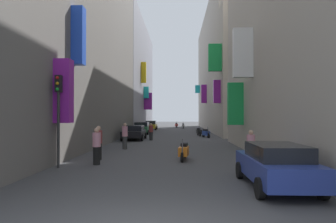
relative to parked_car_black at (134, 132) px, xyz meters
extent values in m
plane|color=#424244|center=(3.51, 7.36, -0.72)|extent=(140.00, 140.00, 0.00)
cube|color=slate|center=(-4.49, -6.72, 8.69)|extent=(6.00, 31.85, 18.81)
cube|color=purple|center=(-1.12, -14.53, 2.69)|extent=(0.74, 0.65, 2.91)
cube|color=blue|center=(-1.18, -12.32, 5.81)|extent=(0.62, 0.65, 3.07)
cube|color=gray|center=(-4.49, 23.39, 8.15)|extent=(6.00, 27.93, 17.73)
cube|color=#19B2BF|center=(-1.09, 20.76, 5.28)|extent=(0.80, 0.54, 1.88)
cube|color=purple|center=(-0.83, 21.14, 3.88)|extent=(1.32, 0.37, 2.75)
cube|color=yellow|center=(-1.12, 17.33, 8.05)|extent=(0.74, 0.45, 3.15)
cube|color=white|center=(7.94, -10.30, 5.26)|extent=(1.14, 0.42, 2.90)
cube|color=green|center=(8.00, -7.61, 2.36)|extent=(1.03, 0.47, 2.84)
cube|color=#B2A899|center=(11.51, 3.03, 6.17)|extent=(6.00, 3.09, 13.77)
cube|color=purple|center=(8.15, 3.41, 4.05)|extent=(0.73, 0.61, 2.39)
cube|color=green|center=(7.85, 2.46, 7.41)|extent=(1.32, 0.58, 2.74)
cube|color=#B2A899|center=(11.51, 20.97, 8.69)|extent=(6.00, 32.78, 18.82)
cube|color=purple|center=(8.11, 18.65, 4.88)|extent=(0.81, 0.61, 2.82)
cube|color=#19B2BF|center=(8.04, 33.11, 6.86)|extent=(0.94, 0.59, 1.56)
cube|color=black|center=(0.00, -0.06, -0.14)|extent=(1.81, 4.32, 0.56)
cube|color=black|center=(0.00, 0.15, 0.38)|extent=(1.59, 2.42, 0.48)
cylinder|color=black|center=(0.91, -1.49, -0.42)|extent=(0.18, 0.60, 0.60)
cylinder|color=black|center=(-0.91, -1.49, -0.42)|extent=(0.18, 0.60, 0.60)
cylinder|color=black|center=(0.91, 1.36, -0.42)|extent=(0.18, 0.60, 0.60)
cylinder|color=black|center=(-0.91, 1.36, -0.42)|extent=(0.18, 0.60, 0.60)
cube|color=gold|center=(-0.15, 18.87, -0.14)|extent=(1.68, 4.00, 0.55)
cube|color=black|center=(-0.15, 19.07, 0.42)|extent=(1.48, 2.24, 0.56)
cylinder|color=black|center=(0.69, 17.55, -0.42)|extent=(0.18, 0.60, 0.60)
cylinder|color=black|center=(-1.00, 17.55, -0.42)|extent=(0.18, 0.60, 0.60)
cylinder|color=black|center=(0.69, 20.19, -0.42)|extent=(0.18, 0.60, 0.60)
cylinder|color=black|center=(-1.00, 20.19, -0.42)|extent=(0.18, 0.60, 0.60)
cube|color=#236638|center=(-0.31, 8.47, -0.10)|extent=(1.74, 4.41, 0.64)
cube|color=black|center=(-0.31, 8.69, 0.47)|extent=(1.53, 2.47, 0.51)
cylinder|color=black|center=(0.56, 7.01, -0.42)|extent=(0.18, 0.60, 0.60)
cylinder|color=black|center=(-1.18, 7.01, -0.42)|extent=(0.18, 0.60, 0.60)
cylinder|color=black|center=(0.56, 9.92, -0.42)|extent=(0.18, 0.60, 0.60)
cylinder|color=black|center=(-1.18, 9.92, -0.42)|extent=(0.18, 0.60, 0.60)
cube|color=navy|center=(7.22, -18.43, -0.09)|extent=(1.69, 4.16, 0.65)
cube|color=black|center=(7.22, -18.64, 0.46)|extent=(1.49, 2.33, 0.45)
cylinder|color=black|center=(6.37, -17.06, -0.42)|extent=(0.18, 0.60, 0.60)
cylinder|color=black|center=(8.07, -17.06, -0.42)|extent=(0.18, 0.60, 0.60)
cylinder|color=black|center=(6.37, -19.80, -0.42)|extent=(0.18, 0.60, 0.60)
cylinder|color=black|center=(8.07, -19.80, -0.42)|extent=(0.18, 0.60, 0.60)
cube|color=silver|center=(4.98, 24.08, -0.25)|extent=(0.44, 1.22, 0.45)
cube|color=black|center=(4.98, 24.31, 0.05)|extent=(0.32, 0.56, 0.16)
cylinder|color=#4C4C51|center=(4.97, 23.48, 0.07)|extent=(0.06, 0.27, 0.68)
cylinder|color=black|center=(4.97, 23.32, -0.48)|extent=(0.10, 0.48, 0.48)
cylinder|color=black|center=(4.98, 24.84, -0.48)|extent=(0.10, 0.48, 0.48)
cube|color=black|center=(6.44, 5.53, -0.25)|extent=(0.55, 1.13, 0.45)
cube|color=black|center=(6.42, 5.74, 0.05)|extent=(0.38, 0.59, 0.16)
cylinder|color=#4C4C51|center=(6.50, 4.99, 0.07)|extent=(0.09, 0.28, 0.68)
cylinder|color=black|center=(6.51, 4.86, -0.48)|extent=(0.15, 0.49, 0.48)
cylinder|color=black|center=(6.37, 6.21, -0.48)|extent=(0.15, 0.49, 0.48)
cube|color=red|center=(3.79, 28.13, -0.25)|extent=(0.54, 1.14, 0.45)
cube|color=black|center=(3.77, 28.34, 0.05)|extent=(0.37, 0.59, 0.16)
cylinder|color=#4C4C51|center=(3.84, 27.58, 0.07)|extent=(0.08, 0.28, 0.68)
cylinder|color=black|center=(3.86, 27.45, -0.48)|extent=(0.14, 0.49, 0.48)
cylinder|color=black|center=(3.73, 28.82, -0.48)|extent=(0.14, 0.49, 0.48)
cube|color=#2D4CAD|center=(6.96, 2.80, -0.25)|extent=(0.75, 1.12, 0.45)
cube|color=black|center=(6.90, 2.98, 0.05)|extent=(0.48, 0.63, 0.16)
cylinder|color=#4C4C51|center=(7.13, 2.31, 0.07)|extent=(0.15, 0.28, 0.68)
cylinder|color=black|center=(7.17, 2.19, -0.48)|extent=(0.25, 0.49, 0.48)
cylinder|color=black|center=(6.76, 3.40, -0.48)|extent=(0.25, 0.49, 0.48)
cube|color=orange|center=(4.41, -12.68, -0.25)|extent=(0.59, 1.24, 0.45)
cube|color=black|center=(4.44, -12.46, 0.05)|extent=(0.39, 0.60, 0.16)
cylinder|color=#4C4C51|center=(4.34, -13.28, 0.07)|extent=(0.09, 0.28, 0.68)
cylinder|color=black|center=(4.32, -13.43, -0.48)|extent=(0.16, 0.49, 0.48)
cylinder|color=black|center=(4.51, -11.94, -0.48)|extent=(0.16, 0.49, 0.48)
cylinder|color=black|center=(0.33, -14.23, -0.30)|extent=(0.45, 0.45, 0.83)
cylinder|color=pink|center=(0.33, -14.23, 0.45)|extent=(0.53, 0.53, 0.66)
sphere|color=tan|center=(0.33, -14.23, 0.89)|extent=(0.23, 0.23, 0.23)
cylinder|color=black|center=(0.01, -12.70, -0.29)|extent=(0.35, 0.35, 0.85)
cylinder|color=maroon|center=(0.01, -12.70, 0.47)|extent=(0.42, 0.42, 0.67)
sphere|color=tan|center=(0.01, -12.70, 0.92)|extent=(0.23, 0.23, 0.23)
cylinder|color=#242424|center=(1.63, -0.54, -0.34)|extent=(0.44, 0.44, 0.76)
cylinder|color=maroon|center=(1.63, -0.54, 0.34)|extent=(0.52, 0.52, 0.60)
sphere|color=tan|center=(1.63, -0.54, 0.75)|extent=(0.21, 0.21, 0.21)
cylinder|color=#383838|center=(7.46, -14.23, -0.32)|extent=(0.43, 0.43, 0.79)
cylinder|color=pink|center=(7.46, -14.23, 0.38)|extent=(0.51, 0.51, 0.62)
sphere|color=tan|center=(7.46, -14.23, 0.80)|extent=(0.21, 0.21, 0.21)
cylinder|color=#353535|center=(0.51, -7.78, -0.28)|extent=(0.42, 0.42, 0.86)
cylinder|color=pink|center=(0.51, -7.78, 0.49)|extent=(0.50, 0.50, 0.68)
sphere|color=tan|center=(0.51, -7.78, 0.95)|extent=(0.23, 0.23, 0.23)
cylinder|color=#2D2D2D|center=(-1.13, -15.08, 0.94)|extent=(0.12, 0.12, 3.32)
cube|color=black|center=(-1.13, -15.08, 2.97)|extent=(0.26, 0.26, 0.75)
sphere|color=red|center=(-1.13, -15.22, 3.22)|extent=(0.14, 0.14, 0.14)
sphere|color=orange|center=(-1.13, -15.22, 2.97)|extent=(0.14, 0.14, 0.14)
sphere|color=green|center=(-1.13, -15.22, 2.72)|extent=(0.14, 0.14, 0.14)
camera|label=1|loc=(4.14, -28.18, 1.59)|focal=32.32mm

